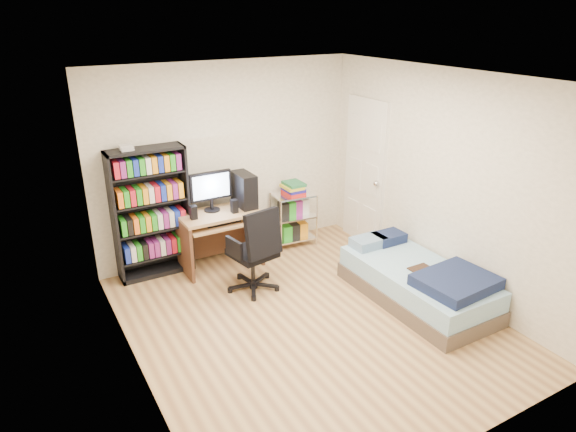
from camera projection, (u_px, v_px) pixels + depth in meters
room at (310, 210)px, 4.96m from camera, size 3.58×4.08×2.58m
media_shelf at (151, 212)px, 6.10m from camera, size 0.90×0.30×1.66m
computer_desk at (225, 215)px, 6.42m from camera, size 0.98×0.57×1.23m
office_chair at (255, 264)px, 5.91m from camera, size 0.71×0.71×1.03m
wire_cart at (294, 204)px, 6.98m from camera, size 0.60×0.46×0.91m
bed at (418, 282)px, 5.73m from camera, size 0.90×1.80×0.51m
door at (365, 173)px, 6.93m from camera, size 0.12×0.80×2.00m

